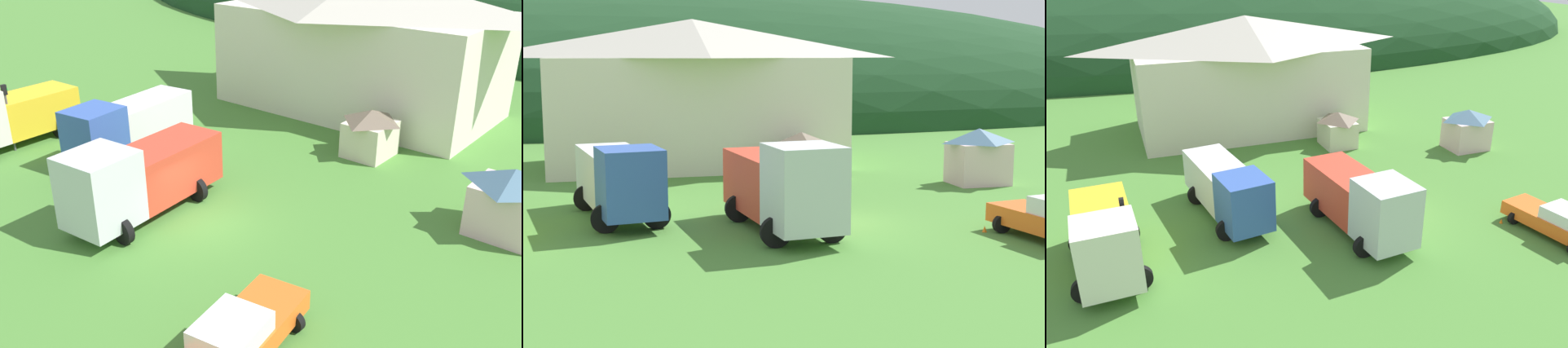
% 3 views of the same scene
% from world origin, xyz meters
% --- Properties ---
extents(ground_plane, '(200.00, 200.00, 0.00)m').
position_xyz_m(ground_plane, '(0.00, 0.00, 0.00)').
color(ground_plane, '#477F33').
extents(forested_hill_backdrop, '(132.79, 60.00, 27.48)m').
position_xyz_m(forested_hill_backdrop, '(0.00, 61.64, 0.00)').
color(forested_hill_backdrop, '#193D1E').
rests_on(forested_hill_backdrop, ground).
extents(depot_building, '(18.42, 10.01, 8.79)m').
position_xyz_m(depot_building, '(-3.53, 17.74, 4.53)').
color(depot_building, silver).
rests_on(depot_building, ground).
extents(play_shed_cream, '(2.42, 2.70, 2.57)m').
position_xyz_m(play_shed_cream, '(1.36, 10.90, 1.32)').
color(play_shed_cream, beige).
rests_on(play_shed_cream, ground).
extents(play_shed_pink, '(2.99, 2.52, 2.91)m').
position_xyz_m(play_shed_pink, '(9.87, 7.09, 1.50)').
color(play_shed_pink, beige).
rests_on(play_shed_pink, ground).
extents(box_truck_blue, '(3.73, 7.97, 3.20)m').
position_xyz_m(box_truck_blue, '(-8.68, 2.74, 1.72)').
color(box_truck_blue, '#3356AD').
rests_on(box_truck_blue, ground).
extents(tow_truck_silver, '(3.67, 7.76, 3.58)m').
position_xyz_m(tow_truck_silver, '(-2.75, -1.31, 1.85)').
color(tow_truck_silver, silver).
rests_on(tow_truck_silver, ground).
extents(traffic_cone_near_pickup, '(0.36, 0.36, 0.48)m').
position_xyz_m(traffic_cone_near_pickup, '(4.70, -3.14, 0.00)').
color(traffic_cone_near_pickup, orange).
rests_on(traffic_cone_near_pickup, ground).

